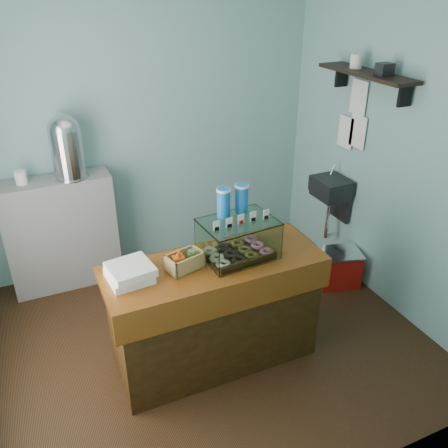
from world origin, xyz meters
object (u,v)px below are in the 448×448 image
counter (215,312)px  display_case (237,234)px  coffee_urn (66,145)px  red_cooler (338,267)px

counter → display_case: size_ratio=2.91×
counter → display_case: display_case is taller
coffee_urn → red_cooler: 2.78m
display_case → coffee_urn: (-0.93, 1.51, 0.33)m
coffee_urn → display_case: bearing=-58.3°
display_case → coffee_urn: coffee_urn is taller
counter → display_case: bearing=14.7°
display_case → coffee_urn: bearing=117.0°
counter → coffee_urn: bearing=115.2°
coffee_urn → red_cooler: coffee_urn is taller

